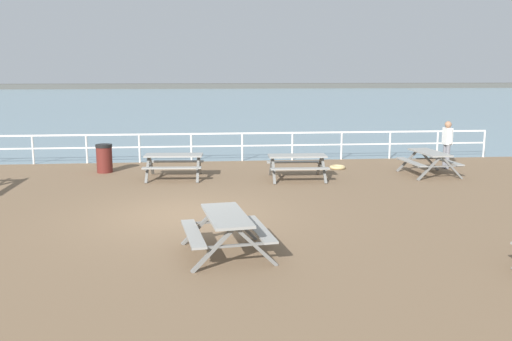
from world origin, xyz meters
The scene contains 11 objects.
ground_plane centered at (0.00, 0.00, -0.10)m, with size 30.00×24.00×0.20m, color brown.
sea_band centered at (0.00, 52.75, 0.00)m, with size 142.00×90.00×0.01m, color gray.
distant_shoreline centered at (0.00, 95.75, 0.00)m, with size 142.00×6.00×1.80m, color #4C4C47.
seaward_railing centered at (0.00, 7.75, 0.75)m, with size 23.07×0.07×1.08m.
picnic_table_near_left centered at (-0.49, 4.50, 0.58)m, with size 1.89×1.64×0.80m.
picnic_table_mid_centre centered at (3.37, 4.00, 0.58)m, with size 1.84×1.59×0.80m.
picnic_table_far_left centered at (7.79, 4.29, 0.58)m, with size 1.65×1.90×0.80m.
picnic_table_far_right centered at (0.85, -2.97, 0.58)m, with size 1.75×1.99×0.80m.
visitor centered at (8.88, 5.39, 0.95)m, with size 0.25×0.53×1.66m.
litter_bin centered at (-2.87, 5.81, 0.48)m, with size 0.55×0.55×0.95m.
rope_coil centered at (5.11, 5.73, 0.06)m, with size 0.55×0.55×0.11m, color tan.
Camera 1 is at (0.45, -12.74, 3.37)m, focal length 38.46 mm.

